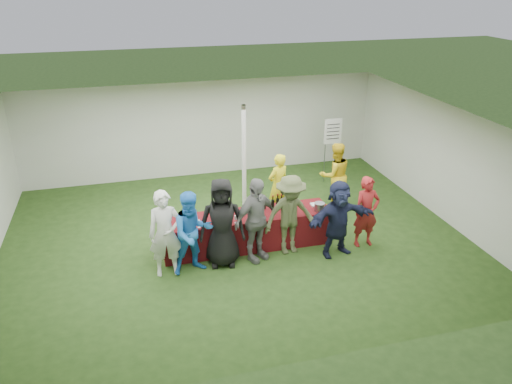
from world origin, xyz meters
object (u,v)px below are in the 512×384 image
object	(u,v)px
customer_1	(193,233)
customer_5	(338,219)
staff_pourer	(278,185)
customer_4	(290,215)
staff_back	(335,175)
dump_bucket	(319,207)
customer_3	(256,220)
serving_table	(247,230)
customer_2	(222,223)
wine_list_sign	(333,136)
customer_6	(366,212)
customer_0	(165,234)

from	to	relation	value
customer_1	customer_5	bearing A→B (deg)	-13.48
customer_1	customer_5	world-z (taller)	customer_1
customer_5	staff_pourer	bearing A→B (deg)	97.43
customer_4	customer_5	distance (m)	0.98
staff_back	staff_pourer	bearing A→B (deg)	3.82
customer_1	dump_bucket	bearing A→B (deg)	-1.74
customer_3	customer_4	world-z (taller)	customer_3
serving_table	customer_1	world-z (taller)	customer_1
customer_2	customer_4	bearing A→B (deg)	12.99
customer_1	customer_3	world-z (taller)	customer_3
customer_2	customer_4	distance (m)	1.45
serving_table	customer_5	world-z (taller)	customer_5
serving_table	customer_2	distance (m)	1.01
wine_list_sign	customer_5	world-z (taller)	wine_list_sign
customer_1	customer_2	bearing A→B (deg)	0.33
serving_table	customer_6	distance (m)	2.57
wine_list_sign	customer_0	xyz separation A→B (m)	(-4.92, -3.55, -0.44)
wine_list_sign	customer_1	xyz separation A→B (m)	(-4.41, -3.59, -0.47)
customer_6	staff_back	bearing A→B (deg)	84.44
customer_5	customer_3	bearing A→B (deg)	161.54
wine_list_sign	customer_3	size ratio (longest dim) A/B	1.00
serving_table	wine_list_sign	distance (m)	4.40
dump_bucket	staff_back	distance (m)	1.91
customer_3	customer_6	xyz separation A→B (m)	(2.42, -0.04, -0.11)
customer_4	customer_3	bearing A→B (deg)	-177.13
wine_list_sign	customer_6	xyz separation A→B (m)	(-0.70, -3.52, -0.53)
wine_list_sign	customer_0	size ratio (longest dim) A/B	1.02
staff_back	dump_bucket	bearing A→B (deg)	54.58
wine_list_sign	customer_2	bearing A→B (deg)	-137.64
dump_bucket	customer_5	bearing A→B (deg)	-72.97
dump_bucket	customer_3	size ratio (longest dim) A/B	0.12
serving_table	customer_2	xyz separation A→B (m)	(-0.64, -0.55, 0.55)
customer_0	staff_back	bearing A→B (deg)	25.15
customer_0	customer_3	distance (m)	1.80
serving_table	dump_bucket	world-z (taller)	dump_bucket
customer_0	customer_2	distance (m)	1.12
staff_back	customer_4	world-z (taller)	customer_4
serving_table	dump_bucket	distance (m)	1.63
customer_5	staff_back	bearing A→B (deg)	57.87
serving_table	wine_list_sign	xyz separation A→B (m)	(3.16, 2.91, 0.94)
customer_6	customer_5	bearing A→B (deg)	-166.57
serving_table	staff_back	distance (m)	2.97
dump_bucket	customer_1	world-z (taller)	customer_1
serving_table	customer_1	size ratio (longest dim) A/B	2.12
customer_0	customer_2	bearing A→B (deg)	4.40
dump_bucket	staff_pourer	size ratio (longest dim) A/B	0.14
staff_pourer	customer_5	size ratio (longest dim) A/B	0.96
dump_bucket	staff_pourer	distance (m)	1.52
staff_back	customer_2	xyz separation A→B (m)	(-3.24, -1.93, 0.09)
dump_bucket	customer_6	bearing A→B (deg)	-22.89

